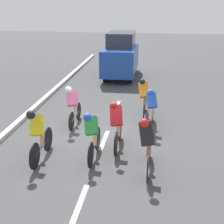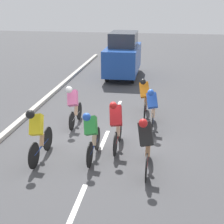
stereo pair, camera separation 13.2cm
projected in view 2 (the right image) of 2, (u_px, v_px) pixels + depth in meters
The scene contains 13 objects.
ground_plane at pixel (105, 138), 9.88m from camera, with size 60.00×60.00×0.00m, color #424244.
lane_stripe_near at pixel (78, 203), 6.79m from camera, with size 0.12×1.40×0.01m, color white.
lane_stripe_mid at pixel (104, 140), 9.75m from camera, with size 0.12×1.40×0.01m, color white.
lane_stripe_far at pixel (118, 106), 12.71m from camera, with size 0.12×1.40×0.01m, color white.
curb at pixel (8, 131), 10.20m from camera, with size 0.20×28.36×0.14m, color #B7B2A8.
cyclist_blue at pixel (152, 107), 10.33m from camera, with size 0.42×1.70×1.46m.
cyclist_red at pixel (116, 124), 8.92m from camera, with size 0.40×1.66×1.54m.
cyclist_pink at pixel (73, 104), 10.58m from camera, with size 0.42×1.61×1.47m.
cyclist_orange at pixel (145, 97), 11.36m from camera, with size 0.42×1.75×1.51m.
cyclist_yellow at pixel (38, 133), 8.31m from camera, with size 0.40×1.74×1.53m.
cyclist_green at pixel (92, 134), 8.38m from camera, with size 0.42×1.68×1.44m.
cyclist_black at pixel (146, 143), 7.74m from camera, with size 0.44×1.74×1.54m.
support_car at pixel (123, 55), 17.00m from camera, with size 1.70×3.87×2.42m.
Camera 2 is at (-1.62, 8.82, 4.23)m, focal length 50.00 mm.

